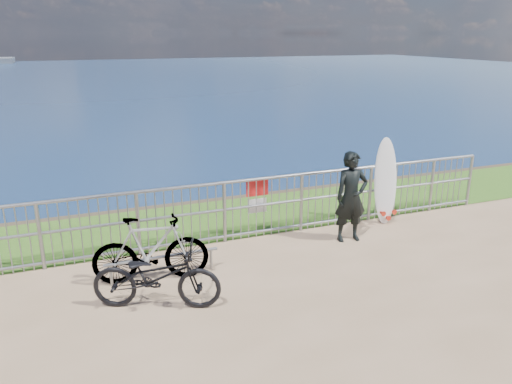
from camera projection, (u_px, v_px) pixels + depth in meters
name	position (u px, v px, depth m)	size (l,w,h in m)	color
grass_strip	(232.00, 217.00, 10.08)	(120.00, 120.00, 0.00)	#2F5D19
railing	(252.00, 207.00, 8.94)	(10.06, 0.10, 1.13)	gray
surfer	(351.00, 197.00, 8.77)	(0.59, 0.39, 1.62)	black
surfboard	(385.00, 184.00, 9.67)	(0.54, 0.51, 1.67)	white
bicycle_near	(157.00, 276.00, 6.67)	(0.60, 1.73, 0.91)	black
bicycle_far	(151.00, 249.00, 7.37)	(0.48, 1.71, 1.03)	black
bike_rack	(162.00, 259.00, 7.55)	(1.73, 0.05, 0.36)	gray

